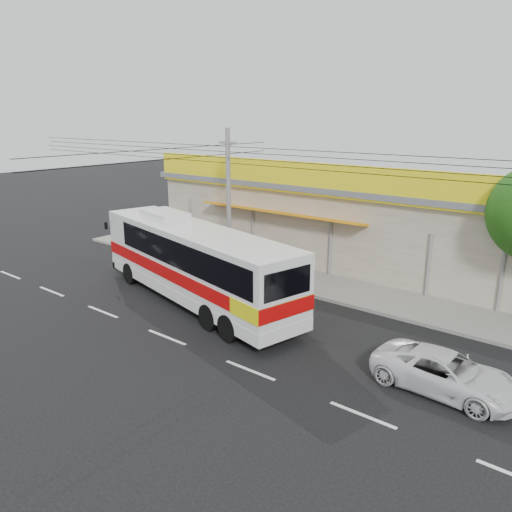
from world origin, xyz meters
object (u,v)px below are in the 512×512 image
(coach_bus, at_px, (197,260))
(motorbike_red, at_px, (224,258))
(utility_pole, at_px, (228,154))
(white_car, at_px, (445,373))
(motorbike_dark, at_px, (204,244))

(coach_bus, xyz_separation_m, motorbike_red, (-2.40, 4.33, -1.33))
(coach_bus, relative_size, utility_pole, 0.36)
(coach_bus, distance_m, utility_pole, 6.67)
(white_car, bearing_deg, utility_pole, 70.87)
(motorbike_red, height_order, utility_pole, utility_pole)
(motorbike_red, bearing_deg, utility_pole, -23.72)
(coach_bus, height_order, utility_pole, utility_pole)
(coach_bus, distance_m, motorbike_red, 5.12)
(motorbike_red, relative_size, motorbike_dark, 0.99)
(motorbike_dark, relative_size, white_car, 0.45)
(coach_bus, xyz_separation_m, white_car, (10.84, -0.52, -1.39))
(utility_pole, bearing_deg, white_car, -21.65)
(motorbike_dark, bearing_deg, white_car, -95.97)
(white_car, bearing_deg, coach_bus, 89.80)
(motorbike_red, bearing_deg, motorbike_dark, 48.04)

